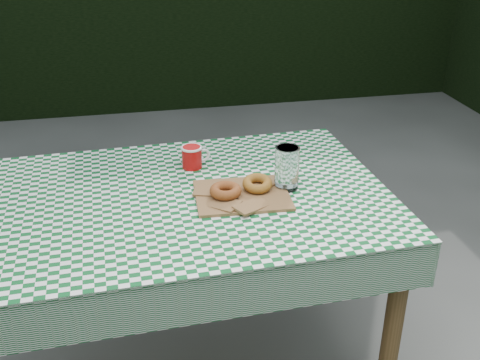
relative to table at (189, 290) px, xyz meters
name	(u,v)px	position (x,y,z in m)	size (l,w,h in m)	color
ground	(152,353)	(-0.15, 0.11, -0.38)	(60.00, 60.00, 0.00)	#4A4A45
table	(189,290)	(0.00, 0.00, 0.00)	(1.31, 0.87, 0.75)	brown
tablecloth	(184,196)	(0.00, 0.00, 0.38)	(1.33, 0.89, 0.01)	#0C4F21
paper_bag	(242,194)	(0.18, -0.04, 0.39)	(0.30, 0.24, 0.02)	brown
bagel_front	(226,191)	(0.13, -0.05, 0.41)	(0.10, 0.10, 0.03)	brown
bagel_back	(257,183)	(0.24, -0.02, 0.41)	(0.10, 0.10, 0.03)	#935D1E
coffee_mug	(192,157)	(0.05, 0.21, 0.42)	(0.14, 0.14, 0.08)	#B00B0B
drinking_glass	(287,168)	(0.34, -0.01, 0.45)	(0.08, 0.08, 0.15)	white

